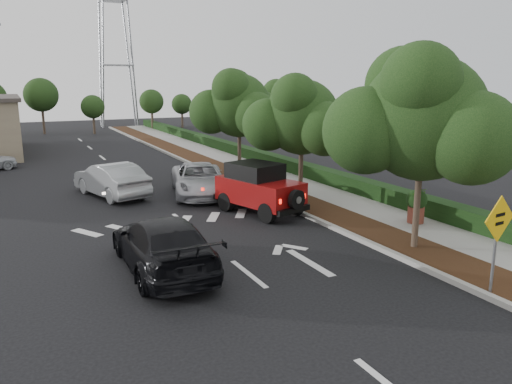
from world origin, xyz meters
TOP-DOWN VIEW (x-y plane):
  - ground at (0.00, 0.00)m, footprint 120.00×120.00m
  - curb at (4.60, 12.00)m, footprint 0.20×70.00m
  - planting_strip at (5.60, 12.00)m, footprint 1.80×70.00m
  - sidewalk at (7.50, 12.00)m, footprint 2.00×70.00m
  - hedge at (8.90, 12.00)m, footprint 0.80×70.00m
  - transmission_tower at (6.00, 48.00)m, footprint 7.00×4.00m
  - street_tree_near at (5.60, -0.50)m, footprint 3.80×3.80m
  - street_tree_mid at (5.60, 6.50)m, footprint 3.20×3.20m
  - street_tree_far at (5.60, 13.00)m, footprint 3.40×3.40m
  - red_jeep at (3.15, 5.87)m, footprint 2.72×4.15m
  - silver_suv_ahead at (2.17, 9.97)m, footprint 3.61×5.67m
  - black_suv_oncoming at (-2.04, 1.35)m, footprint 2.22×5.31m
  - silver_sedan_oncoming at (-1.63, 11.50)m, footprint 2.91×5.05m
  - speed_hump_sign at (4.80, -4.02)m, footprint 1.15×0.16m
  - terracotta_planter at (7.60, 1.55)m, footprint 0.75×0.75m

SIDE VIEW (x-z plane):
  - ground at x=0.00m, z-range 0.00..0.00m
  - transmission_tower at x=6.00m, z-range -14.00..14.00m
  - street_tree_near at x=5.60m, z-range -2.96..2.96m
  - street_tree_mid at x=5.60m, z-range -2.66..2.66m
  - street_tree_far at x=5.60m, z-range -2.81..2.81m
  - planting_strip at x=5.60m, z-range 0.00..0.12m
  - sidewalk at x=7.50m, z-range 0.00..0.12m
  - curb at x=4.60m, z-range 0.00..0.15m
  - hedge at x=8.90m, z-range 0.00..0.80m
  - silver_suv_ahead at x=2.17m, z-range 0.00..1.46m
  - black_suv_oncoming at x=-2.04m, z-range 0.00..1.53m
  - silver_sedan_oncoming at x=-1.63m, z-range 0.00..1.57m
  - terracotta_planter at x=7.60m, z-range 0.23..1.54m
  - red_jeep at x=3.15m, z-range 0.02..2.05m
  - speed_hump_sign at x=4.80m, z-range 0.47..2.94m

